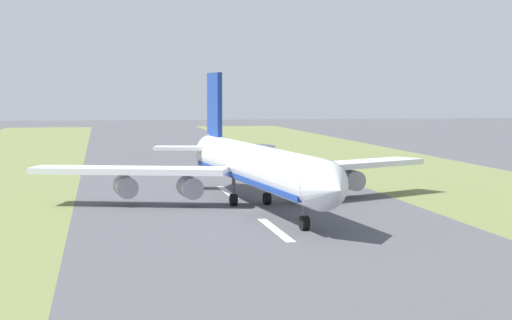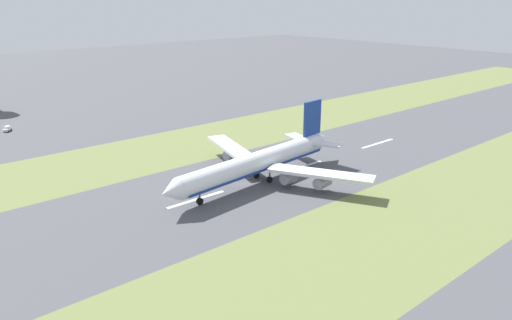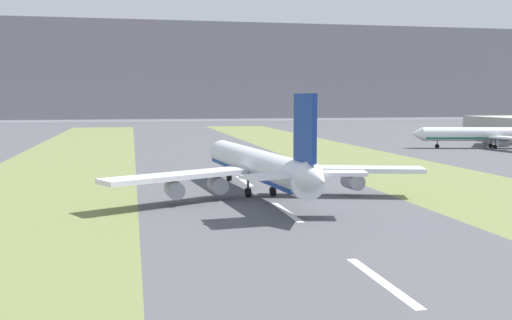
% 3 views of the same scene
% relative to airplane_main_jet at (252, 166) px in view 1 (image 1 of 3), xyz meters
% --- Properties ---
extents(ground_plane, '(800.00, 800.00, 0.00)m').
position_rel_airplane_main_jet_xyz_m(ground_plane, '(1.05, 4.53, -6.02)').
color(ground_plane, '#4C4C51').
extents(centreline_dash_near, '(1.20, 18.00, 0.01)m').
position_rel_airplane_main_jet_xyz_m(centreline_dash_near, '(1.05, -58.10, -6.01)').
color(centreline_dash_near, silver).
rests_on(centreline_dash_near, ground).
extents(centreline_dash_mid, '(1.20, 18.00, 0.01)m').
position_rel_airplane_main_jet_xyz_m(centreline_dash_mid, '(1.05, -18.10, -6.01)').
color(centreline_dash_mid, silver).
rests_on(centreline_dash_mid, ground).
extents(centreline_dash_far, '(1.20, 18.00, 0.01)m').
position_rel_airplane_main_jet_xyz_m(centreline_dash_far, '(1.05, 21.90, -6.01)').
color(centreline_dash_far, silver).
rests_on(centreline_dash_far, ground).
extents(airplane_main_jet, '(63.81, 67.21, 20.20)m').
position_rel_airplane_main_jet_xyz_m(airplane_main_jet, '(0.00, 0.00, 0.00)').
color(airplane_main_jet, silver).
rests_on(airplane_main_jet, ground).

